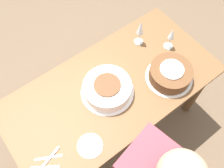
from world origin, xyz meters
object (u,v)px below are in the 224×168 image
cake_front_chocolate (170,74)px  wine_glass_far (140,29)px  wine_glass_near (171,35)px  cake_center_white (107,88)px

cake_front_chocolate → wine_glass_far: wine_glass_far is taller
cake_front_chocolate → wine_glass_near: (0.19, 0.21, 0.08)m
cake_center_white → wine_glass_near: (0.61, 0.03, 0.08)m
wine_glass_near → wine_glass_far: size_ratio=0.86×
cake_center_white → wine_glass_far: bearing=24.4°
cake_front_chocolate → wine_glass_far: (0.03, 0.38, 0.10)m
wine_glass_near → cake_front_chocolate: bearing=-132.1°
cake_front_chocolate → wine_glass_near: 0.29m
wine_glass_far → cake_center_white: bearing=-155.6°
wine_glass_far → wine_glass_near: bearing=-48.2°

